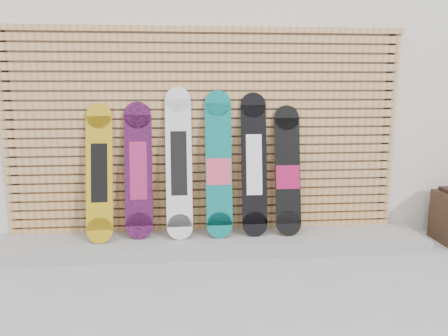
{
  "coord_description": "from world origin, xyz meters",
  "views": [
    {
      "loc": [
        -0.35,
        -3.7,
        1.71
      ],
      "look_at": [
        0.03,
        0.75,
        0.85
      ],
      "focal_mm": 35.0,
      "sensor_mm": 36.0,
      "label": 1
    }
  ],
  "objects_px": {
    "snowboard_1": "(138,171)",
    "snowboard_5": "(288,171)",
    "snowboard_3": "(219,165)",
    "snowboard_2": "(179,163)",
    "snowboard_4": "(254,165)",
    "snowboard_0": "(99,173)"
  },
  "relations": [
    {
      "from": "snowboard_2",
      "to": "snowboard_4",
      "type": "relative_size",
      "value": 1.04
    },
    {
      "from": "snowboard_1",
      "to": "snowboard_2",
      "type": "xyz_separation_m",
      "value": [
        0.42,
        -0.02,
        0.07
      ]
    },
    {
      "from": "snowboard_2",
      "to": "snowboard_1",
      "type": "bearing_deg",
      "value": 176.65
    },
    {
      "from": "snowboard_1",
      "to": "snowboard_2",
      "type": "height_order",
      "value": "snowboard_2"
    },
    {
      "from": "snowboard_0",
      "to": "snowboard_2",
      "type": "xyz_separation_m",
      "value": [
        0.81,
        0.02,
        0.08
      ]
    },
    {
      "from": "snowboard_2",
      "to": "snowboard_4",
      "type": "height_order",
      "value": "snowboard_2"
    },
    {
      "from": "snowboard_2",
      "to": "snowboard_5",
      "type": "bearing_deg",
      "value": 0.17
    },
    {
      "from": "snowboard_1",
      "to": "snowboard_5",
      "type": "distance_m",
      "value": 1.57
    },
    {
      "from": "snowboard_4",
      "to": "snowboard_3",
      "type": "bearing_deg",
      "value": -178.12
    },
    {
      "from": "snowboard_3",
      "to": "snowboard_4",
      "type": "relative_size",
      "value": 1.02
    },
    {
      "from": "snowboard_1",
      "to": "snowboard_5",
      "type": "height_order",
      "value": "snowboard_1"
    },
    {
      "from": "snowboard_3",
      "to": "snowboard_5",
      "type": "bearing_deg",
      "value": 0.18
    },
    {
      "from": "snowboard_5",
      "to": "snowboard_1",
      "type": "bearing_deg",
      "value": 179.23
    },
    {
      "from": "snowboard_2",
      "to": "snowboard_5",
      "type": "distance_m",
      "value": 1.16
    },
    {
      "from": "snowboard_0",
      "to": "snowboard_4",
      "type": "relative_size",
      "value": 0.93
    },
    {
      "from": "snowboard_0",
      "to": "snowboard_4",
      "type": "bearing_deg",
      "value": 1.2
    },
    {
      "from": "snowboard_1",
      "to": "snowboard_5",
      "type": "bearing_deg",
      "value": -0.77
    },
    {
      "from": "snowboard_1",
      "to": "snowboard_4",
      "type": "height_order",
      "value": "snowboard_4"
    },
    {
      "from": "snowboard_0",
      "to": "snowboard_1",
      "type": "xyz_separation_m",
      "value": [
        0.39,
        0.04,
        0.01
      ]
    },
    {
      "from": "snowboard_1",
      "to": "snowboard_4",
      "type": "relative_size",
      "value": 0.94
    },
    {
      "from": "snowboard_3",
      "to": "snowboard_5",
      "type": "height_order",
      "value": "snowboard_3"
    },
    {
      "from": "snowboard_0",
      "to": "snowboard_4",
      "type": "xyz_separation_m",
      "value": [
        1.6,
        0.03,
        0.05
      ]
    }
  ]
}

